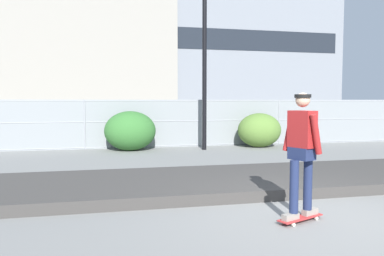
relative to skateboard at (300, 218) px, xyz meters
name	(u,v)px	position (x,y,z in m)	size (l,w,h in m)	color
ground_plane	(315,217)	(0.35, 0.17, -0.06)	(120.00, 120.00, 0.00)	slate
gravel_berm	(256,180)	(0.35, 2.55, 0.05)	(11.48, 2.84, 0.21)	#3D3A38
skateboard	(300,218)	(0.00, 0.00, 0.00)	(0.82, 0.49, 0.07)	#B22D2D
skater	(302,146)	(0.00, 0.00, 1.07)	(0.70, 0.62, 1.84)	gray
chain_fence	(187,123)	(0.35, 9.62, 0.88)	(23.42, 0.06, 1.85)	gray
street_lamp	(205,32)	(0.75, 8.54, 4.24)	(0.44, 0.44, 6.92)	black
parked_car_near	(87,122)	(-3.65, 13.33, 0.78)	(4.46, 2.06, 1.66)	black
library_building	(50,16)	(-9.00, 44.44, 11.93)	(29.14, 10.40, 23.98)	gray
office_block	(219,61)	(13.07, 47.50, 7.35)	(28.60, 15.98, 14.81)	slate
shrub_left	(130,131)	(-1.93, 8.91, 0.66)	(1.85, 1.52, 1.43)	#336B2D
shrub_center	(259,130)	(3.05, 8.85, 0.61)	(1.72, 1.40, 1.33)	#567A33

